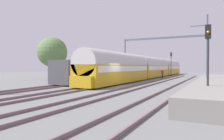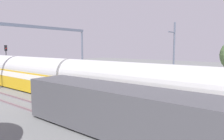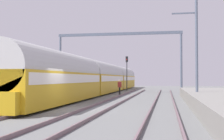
% 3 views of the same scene
% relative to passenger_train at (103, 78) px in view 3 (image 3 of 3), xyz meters
% --- Properties ---
extents(ground, '(120.00, 120.00, 0.00)m').
position_rel_passenger_train_xyz_m(ground, '(1.98, -20.25, -1.97)').
color(ground, slate).
extents(track_west, '(1.52, 60.00, 0.16)m').
position_rel_passenger_train_xyz_m(track_west, '(-0.00, -20.25, -1.89)').
color(track_west, '#6F575D').
rests_on(track_west, ground).
extents(track_east, '(1.52, 60.00, 0.16)m').
position_rel_passenger_train_xyz_m(track_east, '(3.95, -20.25, -1.89)').
color(track_east, '#6F575D').
rests_on(track_east, ground).
extents(track_far_east, '(1.52, 60.00, 0.16)m').
position_rel_passenger_train_xyz_m(track_far_east, '(7.91, -20.25, -1.89)').
color(track_far_east, '#6F575D').
rests_on(track_far_east, ground).
extents(passenger_train, '(2.93, 49.20, 3.82)m').
position_rel_passenger_train_xyz_m(passenger_train, '(0.00, 0.00, 0.00)').
color(passenger_train, gold).
rests_on(passenger_train, ground).
extents(freight_car, '(2.80, 13.00, 2.70)m').
position_rel_passenger_train_xyz_m(freight_car, '(-3.95, -16.70, -0.50)').
color(freight_car, '#47474C').
rests_on(freight_car, ground).
extents(person_crossing, '(0.47, 0.40, 1.73)m').
position_rel_passenger_train_xyz_m(person_crossing, '(2.64, -3.09, -0.94)').
color(person_crossing, black).
rests_on(person_crossing, ground).
extents(railway_signal_far, '(0.36, 0.30, 5.40)m').
position_rel_passenger_train_xyz_m(railway_signal_far, '(1.92, 8.74, 1.46)').
color(railway_signal_far, '#2D2D33').
rests_on(railway_signal_far, ground).
extents(catenary_gantry, '(16.26, 0.28, 7.86)m').
position_rel_passenger_train_xyz_m(catenary_gantry, '(1.98, 0.12, 3.92)').
color(catenary_gantry, slate).
rests_on(catenary_gantry, ground).
extents(catenary_pole_east_mid, '(1.90, 0.20, 8.00)m').
position_rel_passenger_train_xyz_m(catenary_pole_east_mid, '(10.26, -14.83, 2.18)').
color(catenary_pole_east_mid, slate).
rests_on(catenary_pole_east_mid, ground).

